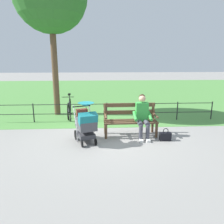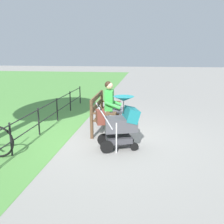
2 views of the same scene
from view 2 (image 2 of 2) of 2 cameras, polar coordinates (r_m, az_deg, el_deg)
ground_plane at (r=6.23m, az=-1.95°, el=-5.83°), size 60.00×60.00×0.00m
park_bench at (r=6.73m, az=-2.00°, el=0.32°), size 1.61×0.62×0.96m
person_on_bench at (r=6.99m, az=0.27°, el=2.09°), size 0.54×0.74×1.28m
stroller at (r=5.38m, az=1.85°, el=-2.31°), size 0.74×0.99×1.15m
handbag at (r=7.67m, az=3.38°, el=-1.10°), size 0.32×0.14×0.37m
park_fence at (r=6.83m, az=-15.35°, el=-0.87°), size 8.07×0.04×0.70m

